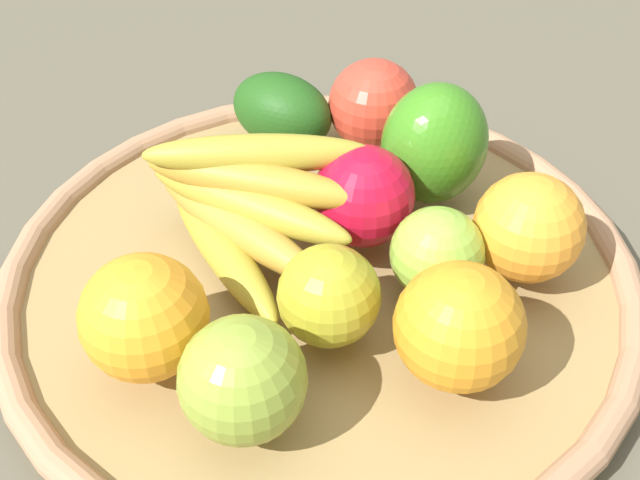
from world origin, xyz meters
TOP-DOWN VIEW (x-y plane):
  - ground_plane at (0.00, 0.00)m, footprint 2.40×2.40m
  - basket at (0.00, 0.00)m, footprint 0.47×0.47m
  - apple_4 at (0.04, 0.07)m, footprint 0.08×0.08m
  - banana_bunch at (-0.03, -0.05)m, footprint 0.17×0.17m
  - orange_1 at (0.12, 0.06)m, footprint 0.09×0.09m
  - bell_pepper at (-0.06, 0.10)m, footprint 0.10×0.11m
  - avocado at (-0.16, 0.00)m, footprint 0.11×0.11m
  - apple_1 at (-0.02, 0.04)m, footprint 0.11×0.11m
  - apple_2 at (0.13, -0.07)m, footprint 0.09×0.09m
  - apple_0 at (-0.14, 0.08)m, footprint 0.11×0.11m
  - orange_0 at (0.07, -0.12)m, footprint 0.10×0.10m
  - apple_3 at (0.07, -0.01)m, footprint 0.09×0.09m
  - orange_2 at (0.04, 0.14)m, footprint 0.10×0.10m

SIDE VIEW (x-z plane):
  - ground_plane at x=0.00m, z-range 0.00..0.00m
  - basket at x=0.00m, z-range 0.00..0.03m
  - avocado at x=-0.16m, z-range 0.03..0.09m
  - apple_4 at x=0.04m, z-range 0.03..0.10m
  - apple_3 at x=0.07m, z-range 0.03..0.10m
  - apple_1 at x=-0.02m, z-range 0.03..0.11m
  - apple_2 at x=0.13m, z-range 0.03..0.11m
  - apple_0 at x=-0.14m, z-range 0.03..0.11m
  - orange_2 at x=0.04m, z-range 0.03..0.11m
  - orange_0 at x=0.07m, z-range 0.03..0.11m
  - orange_1 at x=0.12m, z-range 0.03..0.11m
  - banana_bunch at x=-0.03m, z-range 0.03..0.11m
  - bell_pepper at x=-0.06m, z-range 0.03..0.13m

